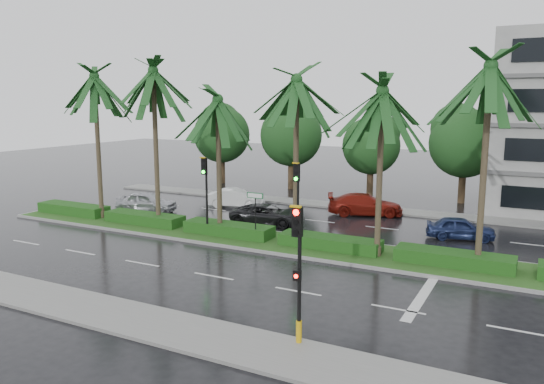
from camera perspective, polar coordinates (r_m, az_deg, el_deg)
The scene contains 17 objects.
ground at distance 27.40m, azimuth -0.45°, elevation -6.06°, with size 120.00×120.00×0.00m, color black.
near_sidewalk at distance 19.45m, azimuth -15.02°, elevation -12.98°, with size 40.00×2.40×0.12m, color slate.
far_sidewalk at distance 38.11m, azimuth 8.01°, elevation -1.55°, with size 40.00×2.00×0.12m, color slate.
median at distance 28.23m, azimuth 0.50°, elevation -5.42°, with size 36.00×4.00×0.15m.
hedge at distance 28.14m, azimuth 0.50°, elevation -4.69°, with size 35.20×1.40×0.60m.
lane_markings at distance 25.79m, azimuth 5.12°, elevation -7.10°, with size 34.00×13.06×0.01m.
palm_row at distance 27.85m, azimuth -1.79°, elevation 10.55°, with size 26.30×4.20×9.87m.
signal_near at distance 16.07m, azimuth 2.84°, elevation -8.26°, with size 0.34×0.45×4.36m.
signal_median_left at distance 29.04m, azimuth -7.18°, elevation 0.83°, with size 0.34×0.42×4.36m.
signal_median_right at distance 26.34m, azimuth 2.73°, elevation -0.02°, with size 0.34×0.42×4.36m.
street_sign at distance 27.78m, azimuth -1.82°, elevation -1.34°, with size 0.95×0.09×2.60m.
bg_trees at distance 42.86m, azimuth 10.37°, elevation 5.88°, with size 33.07×5.26×7.60m.
car_silver at distance 37.03m, azimuth -13.33°, elevation -1.05°, with size 4.08×1.64×1.39m, color #B9BAC1.
car_white at distance 37.81m, azimuth -3.91°, elevation -0.63°, with size 4.02×1.40×1.33m, color silver.
car_darkgrey at distance 32.41m, azimuth -0.57°, elevation -2.44°, with size 4.46×2.05×1.24m, color black.
car_red at distance 35.61m, azimuth 9.97°, elevation -1.33°, with size 4.90×1.99×1.42m, color maroon.
car_blue at distance 30.78m, azimuth 19.61°, elevation -3.68°, with size 3.62×1.46×1.23m, color navy.
Camera 1 is at (12.33, -23.30, 7.47)m, focal length 35.00 mm.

